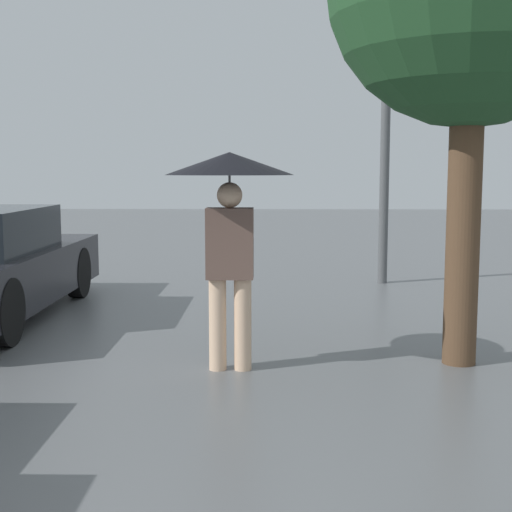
# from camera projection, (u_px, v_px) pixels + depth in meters

# --- Properties ---
(pedestrian) EXTENTS (1.08, 1.08, 1.85)m
(pedestrian) POSITION_uv_depth(u_px,v_px,m) (230.00, 196.00, 5.95)
(pedestrian) COLOR beige
(pedestrian) RESTS_ON ground_plane
(street_lamp) EXTENTS (0.36, 0.36, 4.46)m
(street_lamp) POSITION_uv_depth(u_px,v_px,m) (386.00, 89.00, 10.46)
(street_lamp) COLOR #515456
(street_lamp) RESTS_ON ground_plane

